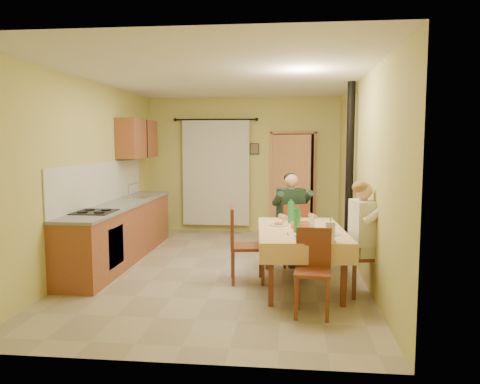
# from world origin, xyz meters

# --- Properties ---
(floor) EXTENTS (4.00, 6.00, 0.01)m
(floor) POSITION_xyz_m (0.00, 0.00, 0.00)
(floor) COLOR tan
(floor) RESTS_ON ground
(room_shell) EXTENTS (4.04, 6.04, 2.82)m
(room_shell) POSITION_xyz_m (0.00, 0.00, 1.82)
(room_shell) COLOR #CFC96A
(room_shell) RESTS_ON ground
(kitchen_run) EXTENTS (0.64, 3.64, 1.56)m
(kitchen_run) POSITION_xyz_m (-1.71, 0.40, 0.48)
(kitchen_run) COLOR brown
(kitchen_run) RESTS_ON ground
(upper_cabinets) EXTENTS (0.35, 1.40, 0.70)m
(upper_cabinets) POSITION_xyz_m (-1.82, 1.70, 1.95)
(upper_cabinets) COLOR brown
(upper_cabinets) RESTS_ON room_shell
(curtain) EXTENTS (1.70, 0.07, 2.22)m
(curtain) POSITION_xyz_m (-0.55, 2.90, 1.26)
(curtain) COLOR black
(curtain) RESTS_ON ground
(doorway) EXTENTS (0.96, 0.37, 2.15)m
(doorway) POSITION_xyz_m (1.03, 2.90, 1.05)
(doorway) COLOR black
(doorway) RESTS_ON ground
(dining_table) EXTENTS (1.23, 1.92, 0.76)m
(dining_table) POSITION_xyz_m (1.13, -0.68, 0.38)
(dining_table) COLOR #E9B87A
(dining_table) RESTS_ON ground
(tableware) EXTENTS (0.89, 1.64, 0.33)m
(tableware) POSITION_xyz_m (1.16, -0.79, 0.83)
(tableware) COLOR white
(tableware) RESTS_ON dining_table
(chair_far) EXTENTS (0.52, 0.52, 0.96)m
(chair_far) POSITION_xyz_m (1.02, 0.36, 0.29)
(chair_far) COLOR brown
(chair_far) RESTS_ON ground
(chair_near) EXTENTS (0.42, 0.42, 0.94)m
(chair_near) POSITION_xyz_m (1.24, -1.75, 0.29)
(chair_near) COLOR brown
(chair_near) RESTS_ON ground
(chair_right) EXTENTS (0.47, 0.47, 0.95)m
(chair_right) POSITION_xyz_m (1.91, -0.99, 0.29)
(chair_right) COLOR brown
(chair_right) RESTS_ON ground
(chair_left) EXTENTS (0.51, 0.51, 1.02)m
(chair_left) POSITION_xyz_m (0.40, -0.58, 0.29)
(chair_left) COLOR brown
(chair_left) RESTS_ON ground
(man_far) EXTENTS (0.65, 0.59, 1.39)m
(man_far) POSITION_xyz_m (1.02, 0.37, 0.88)
(man_far) COLOR #192D23
(man_far) RESTS_ON chair_far
(man_right) EXTENTS (0.53, 0.63, 1.39)m
(man_right) POSITION_xyz_m (1.89, -0.99, 0.88)
(man_right) COLOR silver
(man_right) RESTS_ON chair_right
(stove_flue) EXTENTS (0.24, 0.24, 2.80)m
(stove_flue) POSITION_xyz_m (1.90, 0.60, 1.02)
(stove_flue) COLOR black
(stove_flue) RESTS_ON ground
(picture_back) EXTENTS (0.19, 0.03, 0.23)m
(picture_back) POSITION_xyz_m (0.25, 2.97, 1.75)
(picture_back) COLOR black
(picture_back) RESTS_ON room_shell
(picture_right) EXTENTS (0.03, 0.31, 0.21)m
(picture_right) POSITION_xyz_m (1.97, 1.20, 1.85)
(picture_right) COLOR brown
(picture_right) RESTS_ON room_shell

